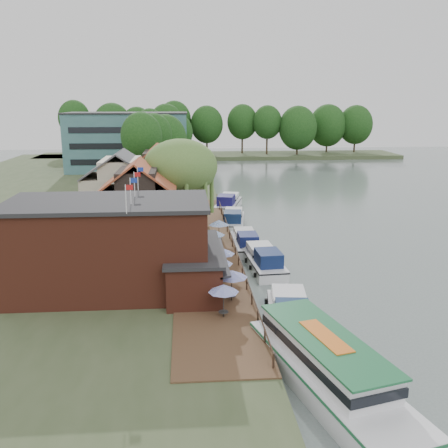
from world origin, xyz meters
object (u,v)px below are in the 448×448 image
object	(u,v)px
umbrella_4	(208,250)
cottage_a	(139,201)
cruiser_2	(246,240)
cruiser_0	(290,312)
cottage_c	(157,175)
willow	(181,184)
tour_boat	(331,366)
hotel_block	(128,141)
umbrella_2	(219,271)
cruiser_3	(233,217)
swan	(283,373)
cruiser_1	(264,257)
cruiser_4	(228,201)
umbrella_3	(221,261)
umbrella_0	(223,301)
cottage_b	(121,186)
umbrella_6	(219,231)
umbrella_1	(232,285)
umbrella_5	(214,241)
pub	(135,245)

from	to	relation	value
umbrella_4	cottage_a	bearing A→B (deg)	128.48
cruiser_2	cruiser_0	bearing A→B (deg)	-87.88
cottage_c	willow	xyz separation A→B (m)	(3.50, -14.00, 0.96)
cruiser_2	tour_boat	world-z (taller)	tour_boat
cruiser_0	hotel_block	bearing A→B (deg)	111.09
cottage_a	umbrella_2	xyz separation A→B (m)	(7.54, -14.93, -2.96)
cruiser_0	cruiser_3	bearing A→B (deg)	99.25
umbrella_2	swan	distance (m)	12.64
hotel_block	cruiser_2	distance (m)	60.60
umbrella_4	cruiser_1	size ratio (longest dim) A/B	0.24
hotel_block	cruiser_0	xyz separation A→B (m)	(19.20, -76.79, -5.91)
cruiser_1	tour_boat	bearing A→B (deg)	-93.07
cruiser_4	umbrella_3	bearing A→B (deg)	-81.81
umbrella_0	umbrella_3	distance (m)	8.73
willow	umbrella_3	bearing A→B (deg)	-78.76
cottage_a	tour_boat	xyz separation A→B (m)	(12.72, -28.83, -3.71)
cottage_b	umbrella_0	distance (m)	32.82
umbrella_4	umbrella_6	bearing A→B (deg)	77.67
cottage_b	umbrella_2	world-z (taller)	cottage_b
umbrella_1	umbrella_5	xyz separation A→B (m)	(-0.62, 12.02, 0.00)
umbrella_2	cruiser_0	distance (m)	7.56
umbrella_0	swan	distance (m)	7.09
umbrella_4	umbrella_3	bearing A→B (deg)	-74.80
willow	cruiser_1	size ratio (longest dim) A/B	1.07
cottage_c	cruiser_3	distance (m)	14.83
umbrella_5	cruiser_3	world-z (taller)	umbrella_5
cottage_a	willow	distance (m)	6.80
cruiser_4	tour_boat	xyz separation A→B (m)	(1.43, -47.90, 0.32)
cruiser_4	swan	bearing A→B (deg)	-76.67
umbrella_2	tour_boat	size ratio (longest dim) A/B	0.17
cottage_b	willow	bearing A→B (deg)	-33.69
pub	cottage_b	xyz separation A→B (m)	(-4.00, 25.00, 0.60)
umbrella_2	cruiser_4	world-z (taller)	umbrella_2
umbrella_6	cruiser_0	xyz separation A→B (m)	(3.74, -18.71, -1.05)
willow	tour_boat	world-z (taller)	willow
cruiser_4	cruiser_0	bearing A→B (deg)	-74.38
swan	umbrella_3	bearing A→B (deg)	99.87
pub	umbrella_4	size ratio (longest dim) A/B	8.42
umbrella_2	umbrella_6	world-z (taller)	same
umbrella_6	umbrella_5	bearing A→B (deg)	-101.07
umbrella_2	cruiser_3	distance (m)	24.12
cottage_a	umbrella_4	world-z (taller)	cottage_a
cottage_a	cruiser_0	bearing A→B (deg)	-59.59
cruiser_0	swan	size ratio (longest dim) A/B	23.11
pub	umbrella_4	bearing A→B (deg)	46.04
umbrella_3	umbrella_6	xyz separation A→B (m)	(0.53, 10.18, 0.00)
cottage_c	umbrella_0	bearing A→B (deg)	-80.82
umbrella_0	umbrella_5	world-z (taller)	same
umbrella_1	umbrella_0	bearing A→B (deg)	-106.17
willow	umbrella_6	bearing A→B (deg)	-60.80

